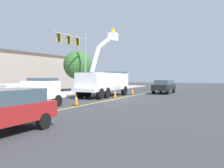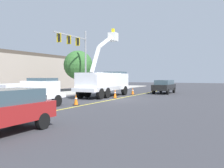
{
  "view_description": "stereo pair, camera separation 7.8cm",
  "coord_description": "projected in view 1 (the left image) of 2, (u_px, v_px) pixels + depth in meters",
  "views": [
    {
      "loc": [
        -21.06,
        -9.1,
        2.21
      ],
      "look_at": [
        1.59,
        0.69,
        1.4
      ],
      "focal_mm": 39.86,
      "sensor_mm": 36.0,
      "label": 1
    },
    {
      "loc": [
        -21.03,
        -9.17,
        2.21
      ],
      "look_at": [
        1.59,
        0.69,
        1.4
      ],
      "focal_mm": 39.86,
      "sensor_mm": 36.0,
      "label": 2
    }
  ],
  "objects": [
    {
      "name": "traffic_signal_mast",
      "position": [
        77.0,
        49.0,
        30.89
      ],
      "size": [
        6.53,
        0.75,
        8.1
      ],
      "color": "gray",
      "rests_on": "ground"
    },
    {
      "name": "service_pickup_truck",
      "position": [
        28.0,
        92.0,
        16.64
      ],
      "size": [
        5.7,
        2.42,
        2.06
      ],
      "color": "white",
      "rests_on": "ground"
    },
    {
      "name": "street_tree_right",
      "position": [
        78.0,
        65.0,
        36.07
      ],
      "size": [
        4.2,
        4.2,
        5.88
      ],
      "color": "brown",
      "rests_on": "ground"
    },
    {
      "name": "traffic_cone_trailing",
      "position": [
        133.0,
        91.0,
        29.24
      ],
      "size": [
        0.4,
        0.4,
        0.82
      ],
      "color": "black",
      "rests_on": "ground"
    },
    {
      "name": "traffic_cone_leading",
      "position": [
        27.0,
        108.0,
        14.16
      ],
      "size": [
        0.4,
        0.4,
        0.79
      ],
      "color": "black",
      "rests_on": "ground"
    },
    {
      "name": "lane_centre_stripe",
      "position": [
        112.0,
        100.0,
        23.0
      ],
      "size": [
        49.94,
        2.7,
        0.01
      ],
      "primitive_type": "cube",
      "rotation": [
        0.0,
        0.0,
        -0.05
      ],
      "color": "yellow",
      "rests_on": "ground"
    },
    {
      "name": "traffic_cone_mid_rear",
      "position": [
        115.0,
        94.0,
        24.52
      ],
      "size": [
        0.4,
        0.4,
        0.89
      ],
      "color": "black",
      "rests_on": "ground"
    },
    {
      "name": "utility_bucket_truck",
      "position": [
        105.0,
        81.0,
        26.47
      ],
      "size": [
        8.32,
        2.93,
        7.4
      ],
      "color": "white",
      "rests_on": "ground"
    },
    {
      "name": "traffic_cone_mid_front",
      "position": [
        76.0,
        100.0,
        18.66
      ],
      "size": [
        0.4,
        0.4,
        0.84
      ],
      "color": "black",
      "rests_on": "ground"
    },
    {
      "name": "sidewalk_far_side",
      "position": [
        41.0,
        96.0,
        26.78
      ],
      "size": [
        60.11,
        6.65,
        0.12
      ],
      "primitive_type": "cube",
      "rotation": [
        0.0,
        0.0,
        -0.05
      ],
      "color": "#B2ADA3",
      "rests_on": "ground"
    },
    {
      "name": "commercial_building_backdrop",
      "position": [
        2.0,
        71.0,
        36.0
      ],
      "size": [
        27.04,
        8.19,
        5.69
      ],
      "color": "#A89989",
      "rests_on": "ground"
    },
    {
      "name": "passing_minivan",
      "position": [
        164.0,
        86.0,
        31.14
      ],
      "size": [
        4.89,
        2.15,
        1.69
      ],
      "color": "black",
      "rests_on": "ground"
    },
    {
      "name": "ground",
      "position": [
        112.0,
        100.0,
        23.0
      ],
      "size": [
        120.0,
        120.0,
        0.0
      ],
      "primitive_type": "plane",
      "color": "#38383D"
    }
  ]
}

